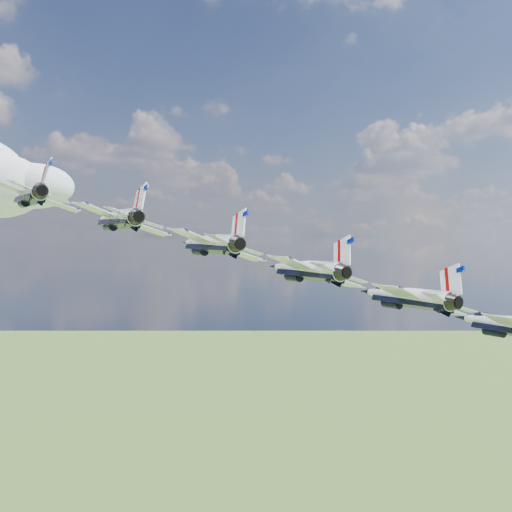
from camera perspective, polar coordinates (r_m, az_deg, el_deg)
jet_0 at (r=89.36m, az=-19.51°, el=5.17°), size 14.22×18.41×8.77m
jet_1 at (r=84.19m, az=-12.25°, el=3.29°), size 14.22×18.41×8.77m
jet_2 at (r=80.63m, az=-4.23°, el=1.14°), size 14.22×18.41×8.77m
jet_3 at (r=78.89m, az=4.32°, el=-1.17°), size 14.22×18.41×8.77m
jet_4 at (r=79.08m, az=13.06°, el=-3.50°), size 14.22×18.41×8.77m
jet_5 at (r=81.21m, az=21.58°, el=-5.69°), size 14.22×18.41×8.77m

